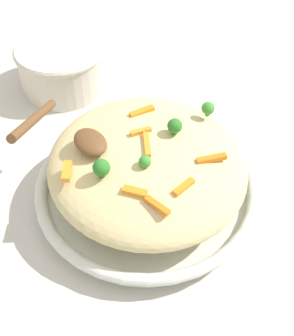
{
  "coord_description": "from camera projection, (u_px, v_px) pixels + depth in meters",
  "views": [
    {
      "loc": [
        -0.36,
        0.25,
        0.55
      ],
      "look_at": [
        0.0,
        0.0,
        0.07
      ],
      "focal_mm": 49.57,
      "sensor_mm": 36.0,
      "label": 1
    }
  ],
  "objects": [
    {
      "name": "carrot_piece_4",
      "position": [
        135.0,
        192.0,
        0.57
      ],
      "size": [
        0.03,
        0.03,
        0.01
      ],
      "primitive_type": "cube",
      "rotation": [
        0.0,
        0.0,
        0.66
      ],
      "color": "orange",
      "rests_on": "pasta_mound"
    },
    {
      "name": "carrot_piece_5",
      "position": [
        142.0,
        112.0,
        0.67
      ],
      "size": [
        0.01,
        0.04,
        0.01
      ],
      "primitive_type": "cube",
      "rotation": [
        0.0,
        0.0,
        1.49
      ],
      "color": "orange",
      "rests_on": "pasta_mound"
    },
    {
      "name": "carrot_piece_1",
      "position": [
        141.0,
        132.0,
        0.64
      ],
      "size": [
        0.01,
        0.03,
        0.01
      ],
      "primitive_type": "cube",
      "rotation": [
        0.0,
        0.0,
        4.48
      ],
      "color": "orange",
      "rests_on": "pasta_mound"
    },
    {
      "name": "ground_plane",
      "position": [
        147.0,
        198.0,
        0.7
      ],
      "size": [
        2.4,
        2.4,
        0.0
      ],
      "primitive_type": "plane",
      "color": "beige"
    },
    {
      "name": "serving_spoon",
      "position": [
        70.0,
        134.0,
        0.61
      ],
      "size": [
        0.13,
        0.13,
        0.08
      ],
      "color": "brown",
      "rests_on": "pasta_mound"
    },
    {
      "name": "companion_bowl",
      "position": [
        61.0,
        64.0,
        0.85
      ],
      "size": [
        0.16,
        0.16,
        0.09
      ],
      "color": "beige",
      "rests_on": "ground_plane"
    },
    {
      "name": "serving_bowl",
      "position": [
        147.0,
        189.0,
        0.69
      ],
      "size": [
        0.33,
        0.33,
        0.04
      ],
      "color": "silver",
      "rests_on": "ground_plane"
    },
    {
      "name": "broccoli_floret_3",
      "position": [
        208.0,
        108.0,
        0.67
      ],
      "size": [
        0.02,
        0.02,
        0.02
      ],
      "color": "#377928",
      "rests_on": "pasta_mound"
    },
    {
      "name": "carrot_piece_0",
      "position": [
        183.0,
        187.0,
        0.58
      ],
      "size": [
        0.01,
        0.03,
        0.01
      ],
      "primitive_type": "cube",
      "rotation": [
        0.0,
        0.0,
        1.74
      ],
      "color": "orange",
      "rests_on": "pasta_mound"
    },
    {
      "name": "broccoli_floret_0",
      "position": [
        176.0,
        128.0,
        0.63
      ],
      "size": [
        0.02,
        0.02,
        0.03
      ],
      "color": "#296820",
      "rests_on": "pasta_mound"
    },
    {
      "name": "carrot_piece_3",
      "position": [
        148.0,
        141.0,
        0.62
      ],
      "size": [
        0.04,
        0.03,
        0.01
      ],
      "primitive_type": "cube",
      "rotation": [
        0.0,
        0.0,
        5.77
      ],
      "color": "orange",
      "rests_on": "pasta_mound"
    },
    {
      "name": "broccoli_floret_1",
      "position": [
        101.0,
        168.0,
        0.58
      ],
      "size": [
        0.02,
        0.02,
        0.03
      ],
      "color": "#296820",
      "rests_on": "pasta_mound"
    },
    {
      "name": "broccoli_floret_2",
      "position": [
        145.0,
        162.0,
        0.59
      ],
      "size": [
        0.02,
        0.02,
        0.02
      ],
      "color": "#377928",
      "rests_on": "pasta_mound"
    },
    {
      "name": "carrot_piece_6",
      "position": [
        211.0,
        159.0,
        0.61
      ],
      "size": [
        0.02,
        0.04,
        0.01
      ],
      "primitive_type": "cube",
      "rotation": [
        0.0,
        0.0,
        1.24
      ],
      "color": "orange",
      "rests_on": "pasta_mound"
    },
    {
      "name": "pasta_mound",
      "position": [
        147.0,
        165.0,
        0.65
      ],
      "size": [
        0.29,
        0.28,
        0.08
      ],
      "primitive_type": "ellipsoid",
      "color": "#DBC689",
      "rests_on": "serving_bowl"
    },
    {
      "name": "carrot_piece_2",
      "position": [
        157.0,
        206.0,
        0.56
      ],
      "size": [
        0.04,
        0.02,
        0.01
      ],
      "primitive_type": "cube",
      "rotation": [
        0.0,
        0.0,
        0.24
      ],
      "color": "orange",
      "rests_on": "pasta_mound"
    },
    {
      "name": "carrot_piece_7",
      "position": [
        67.0,
        171.0,
        0.6
      ],
      "size": [
        0.03,
        0.03,
        0.01
      ],
      "primitive_type": "cube",
      "rotation": [
        0.0,
        0.0,
        2.54
      ],
      "color": "orange",
      "rests_on": "pasta_mound"
    }
  ]
}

